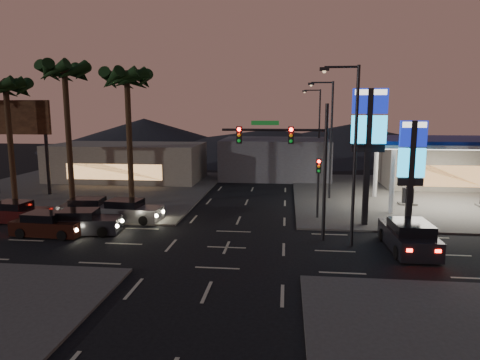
# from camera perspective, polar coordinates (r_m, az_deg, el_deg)

# --- Properties ---
(ground) EXTENTS (140.00, 140.00, 0.00)m
(ground) POSITION_cam_1_polar(r_m,az_deg,el_deg) (24.32, -1.81, -8.98)
(ground) COLOR black
(ground) RESTS_ON ground
(corner_lot_ne) EXTENTS (24.00, 24.00, 0.12)m
(corner_lot_ne) POSITION_cam_1_polar(r_m,az_deg,el_deg) (41.59, 23.98, -2.00)
(corner_lot_ne) COLOR #47443F
(corner_lot_ne) RESTS_ON ground
(corner_lot_nw) EXTENTS (24.00, 24.00, 0.12)m
(corner_lot_nw) POSITION_cam_1_polar(r_m,az_deg,el_deg) (44.03, -19.81, -1.16)
(corner_lot_nw) COLOR #47443F
(corner_lot_nw) RESTS_ON ground
(gas_station) EXTENTS (12.20, 8.20, 5.47)m
(gas_station) POSITION_cam_1_polar(r_m,az_deg,el_deg) (37.20, 26.34, 4.41)
(gas_station) COLOR silver
(gas_station) RESTS_ON ground
(convenience_store) EXTENTS (10.00, 6.00, 4.00)m
(convenience_store) POSITION_cam_1_polar(r_m,az_deg,el_deg) (46.61, 24.64, 1.51)
(convenience_store) COLOR #726B5B
(convenience_store) RESTS_ON ground
(pylon_sign_tall) EXTENTS (2.20, 0.35, 9.00)m
(pylon_sign_tall) POSITION_cam_1_polar(r_m,az_deg,el_deg) (28.87, 16.80, 6.46)
(pylon_sign_tall) COLOR black
(pylon_sign_tall) RESTS_ON ground
(pylon_sign_short) EXTENTS (1.60, 0.35, 7.00)m
(pylon_sign_short) POSITION_cam_1_polar(r_m,az_deg,el_deg) (28.59, 21.93, 2.66)
(pylon_sign_short) COLOR black
(pylon_sign_short) RESTS_ON ground
(traffic_signal_mast) EXTENTS (6.10, 0.39, 8.00)m
(traffic_signal_mast) POSITION_cam_1_polar(r_m,az_deg,el_deg) (24.97, 7.36, 3.71)
(traffic_signal_mast) COLOR black
(traffic_signal_mast) RESTS_ON ground
(pedestal_signal) EXTENTS (0.32, 0.39, 4.30)m
(pedestal_signal) POSITION_cam_1_polar(r_m,az_deg,el_deg) (30.29, 10.40, 0.21)
(pedestal_signal) COLOR black
(pedestal_signal) RESTS_ON ground
(streetlight_near) EXTENTS (2.14, 0.25, 10.00)m
(streetlight_near) POSITION_cam_1_polar(r_m,az_deg,el_deg) (24.20, 14.65, 4.47)
(streetlight_near) COLOR black
(streetlight_near) RESTS_ON ground
(streetlight_mid) EXTENTS (2.14, 0.25, 10.00)m
(streetlight_mid) POSITION_cam_1_polar(r_m,az_deg,el_deg) (37.08, 11.77, 6.15)
(streetlight_mid) COLOR black
(streetlight_mid) RESTS_ON ground
(streetlight_far) EXTENTS (2.14, 0.25, 10.00)m
(streetlight_far) POSITION_cam_1_polar(r_m,az_deg,el_deg) (51.02, 10.29, 7.00)
(streetlight_far) COLOR black
(streetlight_far) RESTS_ON ground
(palm_a) EXTENTS (4.41, 4.41, 10.86)m
(palm_a) POSITION_cam_1_polar(r_m,az_deg,el_deg) (34.66, -14.81, 11.97)
(palm_a) COLOR black
(palm_a) RESTS_ON ground
(palm_b) EXTENTS (4.41, 4.41, 11.46)m
(palm_b) POSITION_cam_1_polar(r_m,az_deg,el_deg) (36.76, -22.32, 12.27)
(palm_b) COLOR black
(palm_b) RESTS_ON ground
(palm_c) EXTENTS (4.41, 4.41, 10.26)m
(palm_c) POSITION_cam_1_polar(r_m,az_deg,el_deg) (39.31, -28.73, 10.00)
(palm_c) COLOR black
(palm_c) RESTS_ON ground
(billboard) EXTENTS (6.00, 0.30, 8.50)m
(billboard) POSITION_cam_1_polar(r_m,az_deg,el_deg) (43.05, -27.46, 6.54)
(billboard) COLOR black
(billboard) RESTS_ON ground
(building_far_west) EXTENTS (16.00, 8.00, 4.00)m
(building_far_west) POSITION_cam_1_polar(r_m,az_deg,el_deg) (48.40, -14.70, 2.31)
(building_far_west) COLOR #726B5B
(building_far_west) RESTS_ON ground
(building_far_mid) EXTENTS (12.00, 9.00, 4.40)m
(building_far_mid) POSITION_cam_1_polar(r_m,az_deg,el_deg) (49.18, 4.75, 2.93)
(building_far_mid) COLOR #4C4C51
(building_far_mid) RESTS_ON ground
(hill_left) EXTENTS (40.00, 40.00, 6.00)m
(hill_left) POSITION_cam_1_polar(r_m,az_deg,el_deg) (87.68, -12.63, 6.04)
(hill_left) COLOR black
(hill_left) RESTS_ON ground
(hill_right) EXTENTS (50.00, 50.00, 5.00)m
(hill_right) POSITION_cam_1_polar(r_m,az_deg,el_deg) (83.85, 14.36, 5.50)
(hill_right) COLOR black
(hill_right) RESTS_ON ground
(hill_center) EXTENTS (60.00, 60.00, 4.00)m
(hill_center) POSITION_cam_1_polar(r_m,az_deg,el_deg) (83.12, 4.01, 5.39)
(hill_center) COLOR black
(hill_center) RESTS_ON ground
(car_lane_a_front) EXTENTS (4.73, 2.39, 1.49)m
(car_lane_a_front) POSITION_cam_1_polar(r_m,az_deg,el_deg) (28.59, -20.24, -5.33)
(car_lane_a_front) COLOR black
(car_lane_a_front) RESTS_ON ground
(car_lane_a_mid) EXTENTS (4.50, 2.07, 1.44)m
(car_lane_a_mid) POSITION_cam_1_polar(r_m,az_deg,el_deg) (28.91, -24.20, -5.47)
(car_lane_a_mid) COLOR black
(car_lane_a_mid) RESTS_ON ground
(car_lane_b_front) EXTENTS (4.73, 2.29, 1.50)m
(car_lane_b_front) POSITION_cam_1_polar(r_m,az_deg,el_deg) (30.76, -14.65, -4.03)
(car_lane_b_front) COLOR slate
(car_lane_b_front) RESTS_ON ground
(car_lane_b_mid) EXTENTS (4.58, 2.15, 1.46)m
(car_lane_b_mid) POSITION_cam_1_polar(r_m,az_deg,el_deg) (32.33, -19.24, -3.65)
(car_lane_b_mid) COLOR black
(car_lane_b_mid) RESTS_ON ground
(car_lane_b_rear) EXTENTS (4.51, 2.14, 1.43)m
(car_lane_b_rear) POSITION_cam_1_polar(r_m,az_deg,el_deg) (33.25, -27.68, -3.87)
(car_lane_b_rear) COLOR black
(car_lane_b_rear) RESTS_ON ground
(suv_station) EXTENTS (2.31, 5.11, 1.68)m
(suv_station) POSITION_cam_1_polar(r_m,az_deg,el_deg) (25.35, 21.56, -7.04)
(suv_station) COLOR black
(suv_station) RESTS_ON ground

